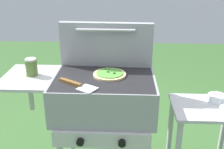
{
  "coord_description": "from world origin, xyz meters",
  "views": [
    {
      "loc": [
        0.13,
        -1.58,
        1.57
      ],
      "look_at": [
        0.05,
        0.0,
        0.92
      ],
      "focal_mm": 44.28,
      "sensor_mm": 36.0,
      "label": 1
    }
  ],
  "objects_px": {
    "pizza_veggie": "(110,74)",
    "prep_table": "(203,133)",
    "grill": "(102,98)",
    "topping_bowl_far": "(217,98)",
    "sauce_jar": "(31,67)",
    "spatula": "(77,85)"
  },
  "relations": [
    {
      "from": "pizza_veggie",
      "to": "prep_table",
      "type": "bearing_deg",
      "value": -3.28
    },
    {
      "from": "grill",
      "to": "topping_bowl_far",
      "type": "distance_m",
      "value": 0.76
    },
    {
      "from": "sauce_jar",
      "to": "topping_bowl_far",
      "type": "xyz_separation_m",
      "value": [
        1.2,
        0.06,
        -0.22
      ]
    },
    {
      "from": "spatula",
      "to": "topping_bowl_far",
      "type": "xyz_separation_m",
      "value": [
        0.89,
        0.22,
        -0.18
      ]
    },
    {
      "from": "grill",
      "to": "sauce_jar",
      "type": "bearing_deg",
      "value": 177.48
    },
    {
      "from": "pizza_veggie",
      "to": "spatula",
      "type": "relative_size",
      "value": 0.83
    },
    {
      "from": "pizza_veggie",
      "to": "spatula",
      "type": "height_order",
      "value": "pizza_veggie"
    },
    {
      "from": "prep_table",
      "to": "sauce_jar",
      "type": "bearing_deg",
      "value": 179.22
    },
    {
      "from": "grill",
      "to": "prep_table",
      "type": "height_order",
      "value": "grill"
    },
    {
      "from": "grill",
      "to": "prep_table",
      "type": "relative_size",
      "value": 1.35
    },
    {
      "from": "prep_table",
      "to": "topping_bowl_far",
      "type": "xyz_separation_m",
      "value": [
        0.08,
        0.08,
        0.22
      ]
    },
    {
      "from": "sauce_jar",
      "to": "prep_table",
      "type": "xyz_separation_m",
      "value": [
        1.12,
        -0.02,
        -0.44
      ]
    },
    {
      "from": "sauce_jar",
      "to": "topping_bowl_far",
      "type": "height_order",
      "value": "sauce_jar"
    },
    {
      "from": "spatula",
      "to": "grill",
      "type": "bearing_deg",
      "value": 45.61
    },
    {
      "from": "grill",
      "to": "topping_bowl_far",
      "type": "height_order",
      "value": "grill"
    },
    {
      "from": "grill",
      "to": "spatula",
      "type": "xyz_separation_m",
      "value": [
        -0.13,
        -0.13,
        0.15
      ]
    },
    {
      "from": "grill",
      "to": "spatula",
      "type": "height_order",
      "value": "spatula"
    },
    {
      "from": "pizza_veggie",
      "to": "prep_table",
      "type": "height_order",
      "value": "pizza_veggie"
    },
    {
      "from": "grill",
      "to": "pizza_veggie",
      "type": "relative_size",
      "value": 4.61
    },
    {
      "from": "sauce_jar",
      "to": "spatula",
      "type": "height_order",
      "value": "sauce_jar"
    },
    {
      "from": "grill",
      "to": "spatula",
      "type": "distance_m",
      "value": 0.24
    },
    {
      "from": "prep_table",
      "to": "topping_bowl_far",
      "type": "bearing_deg",
      "value": 43.62
    }
  ]
}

